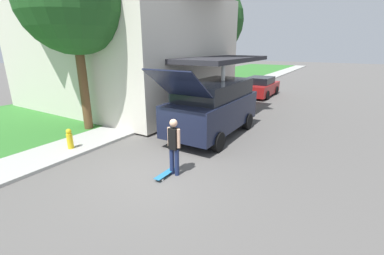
{
  "coord_description": "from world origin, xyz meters",
  "views": [
    {
      "loc": [
        4.55,
        -5.27,
        3.49
      ],
      "look_at": [
        0.29,
        1.68,
        0.9
      ],
      "focal_mm": 24.0,
      "sensor_mm": 36.0,
      "label": 1
    }
  ],
  "objects_px": {
    "suv_parked": "(213,106)",
    "skateboard": "(166,174)",
    "lawn_tree_far": "(207,21)",
    "skateboarder": "(174,145)",
    "fire_hydrant": "(70,139)",
    "car_down_street": "(260,87)"
  },
  "relations": [
    {
      "from": "fire_hydrant",
      "to": "skateboard",
      "type": "bearing_deg",
      "value": 3.63
    },
    {
      "from": "skateboard",
      "to": "suv_parked",
      "type": "bearing_deg",
      "value": 97.47
    },
    {
      "from": "skateboarder",
      "to": "suv_parked",
      "type": "bearing_deg",
      "value": 100.11
    },
    {
      "from": "lawn_tree_far",
      "to": "skateboarder",
      "type": "relative_size",
      "value": 4.63
    },
    {
      "from": "lawn_tree_far",
      "to": "skateboarder",
      "type": "height_order",
      "value": "lawn_tree_far"
    },
    {
      "from": "lawn_tree_far",
      "to": "fire_hydrant",
      "type": "relative_size",
      "value": 10.72
    },
    {
      "from": "skateboarder",
      "to": "fire_hydrant",
      "type": "relative_size",
      "value": 2.31
    },
    {
      "from": "lawn_tree_far",
      "to": "suv_parked",
      "type": "height_order",
      "value": "lawn_tree_far"
    },
    {
      "from": "lawn_tree_far",
      "to": "suv_parked",
      "type": "xyz_separation_m",
      "value": [
        4.57,
        -7.82,
        -3.95
      ]
    },
    {
      "from": "car_down_street",
      "to": "skateboard",
      "type": "bearing_deg",
      "value": -83.52
    },
    {
      "from": "suv_parked",
      "to": "skateboard",
      "type": "height_order",
      "value": "suv_parked"
    },
    {
      "from": "suv_parked",
      "to": "skateboarder",
      "type": "relative_size",
      "value": 3.34
    },
    {
      "from": "suv_parked",
      "to": "skateboarder",
      "type": "distance_m",
      "value": 3.72
    },
    {
      "from": "lawn_tree_far",
      "to": "fire_hydrant",
      "type": "bearing_deg",
      "value": -84.43
    },
    {
      "from": "suv_parked",
      "to": "car_down_street",
      "type": "xyz_separation_m",
      "value": [
        -1.01,
        9.5,
        -0.54
      ]
    },
    {
      "from": "lawn_tree_far",
      "to": "suv_parked",
      "type": "relative_size",
      "value": 1.39
    },
    {
      "from": "skateboard",
      "to": "fire_hydrant",
      "type": "bearing_deg",
      "value": -176.37
    },
    {
      "from": "suv_parked",
      "to": "skateboard",
      "type": "bearing_deg",
      "value": -82.53
    },
    {
      "from": "suv_parked",
      "to": "fire_hydrant",
      "type": "xyz_separation_m",
      "value": [
        -3.41,
        -4.14,
        -0.75
      ]
    },
    {
      "from": "skateboarder",
      "to": "skateboard",
      "type": "bearing_deg",
      "value": -121.02
    },
    {
      "from": "lawn_tree_far",
      "to": "car_down_street",
      "type": "xyz_separation_m",
      "value": [
        3.56,
        1.67,
        -4.49
      ]
    },
    {
      "from": "car_down_street",
      "to": "fire_hydrant",
      "type": "bearing_deg",
      "value": -99.98
    }
  ]
}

